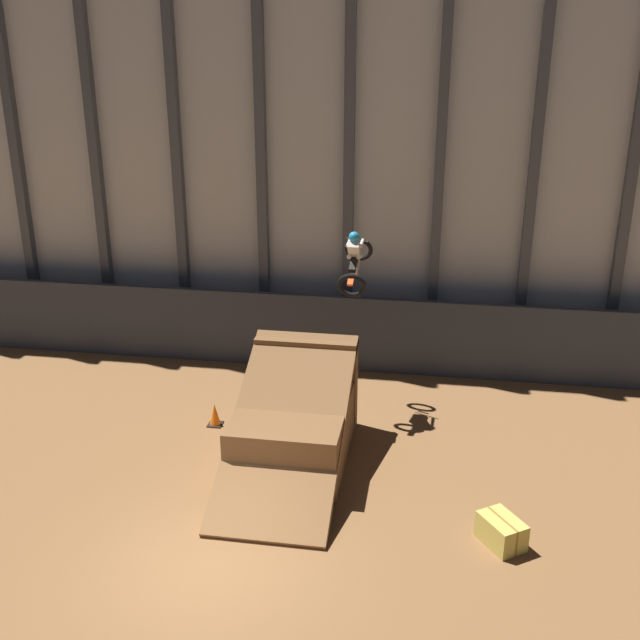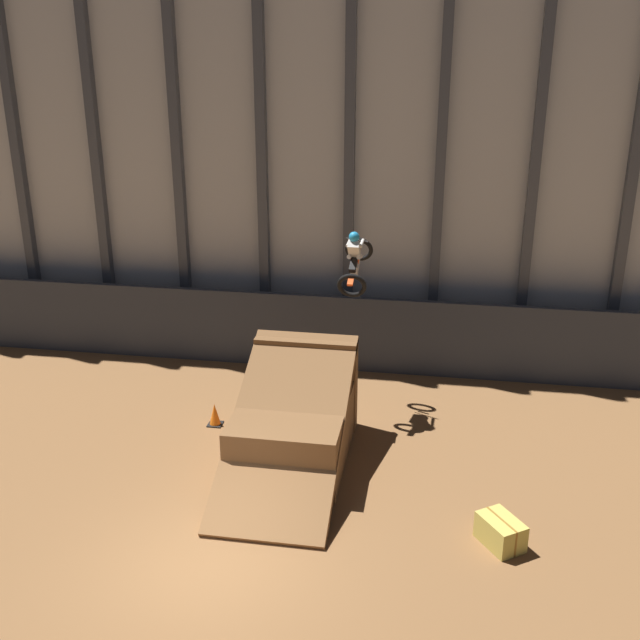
% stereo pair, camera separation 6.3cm
% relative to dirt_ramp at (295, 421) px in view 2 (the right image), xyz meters
% --- Properties ---
extents(ground_plane, '(60.00, 60.00, 0.00)m').
position_rel_dirt_ramp_xyz_m(ground_plane, '(-0.84, -4.26, -0.85)').
color(ground_plane, brown).
extents(arena_back_wall, '(32.00, 0.40, 11.77)m').
position_rel_dirt_ramp_xyz_m(arena_back_wall, '(-0.84, 6.11, 5.03)').
color(arena_back_wall, '#ADB2B7').
rests_on(arena_back_wall, ground_plane).
extents(lower_barrier, '(31.36, 0.20, 2.25)m').
position_rel_dirt_ramp_xyz_m(lower_barrier, '(-0.84, 4.98, 0.28)').
color(lower_barrier, '#2D333D').
rests_on(lower_barrier, ground_plane).
extents(dirt_ramp, '(2.51, 5.20, 2.52)m').
position_rel_dirt_ramp_xyz_m(dirt_ramp, '(0.00, 0.00, 0.00)').
color(dirt_ramp, brown).
rests_on(dirt_ramp, ground_plane).
extents(rider_bike_solo, '(0.75, 1.86, 1.68)m').
position_rel_dirt_ramp_xyz_m(rider_bike_solo, '(1.02, 2.68, 3.16)').
color(rider_bike_solo, black).
extents(traffic_cone_near_ramp, '(0.36, 0.36, 0.58)m').
position_rel_dirt_ramp_xyz_m(traffic_cone_near_ramp, '(-2.29, 1.01, -0.57)').
color(traffic_cone_near_ramp, black).
rests_on(traffic_cone_near_ramp, ground_plane).
extents(hay_bale_trackside, '(1.01, 1.08, 0.57)m').
position_rel_dirt_ramp_xyz_m(hay_bale_trackside, '(4.56, -2.72, -0.57)').
color(hay_bale_trackside, '#CCB751').
rests_on(hay_bale_trackside, ground_plane).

